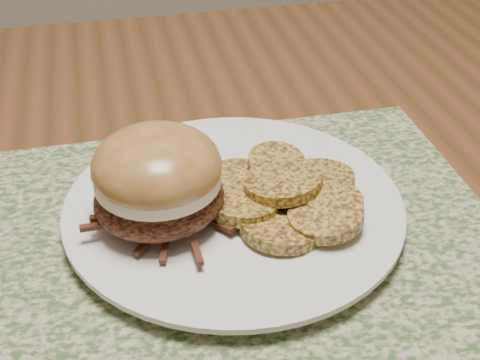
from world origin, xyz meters
name	(u,v)px	position (x,y,z in m)	size (l,w,h in m)	color
dining_table	(46,304)	(0.00, 0.00, 0.67)	(1.50, 0.90, 0.75)	brown
placemat	(222,235)	(0.15, -0.04, 0.75)	(0.45, 0.33, 0.00)	#39552B
dinner_plate	(234,209)	(0.16, -0.02, 0.76)	(0.26, 0.26, 0.02)	white
pork_sandwich	(158,180)	(0.10, -0.03, 0.81)	(0.13, 0.13, 0.08)	black
roasted_potatoes	(288,195)	(0.21, -0.03, 0.78)	(0.14, 0.15, 0.03)	#B08C33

